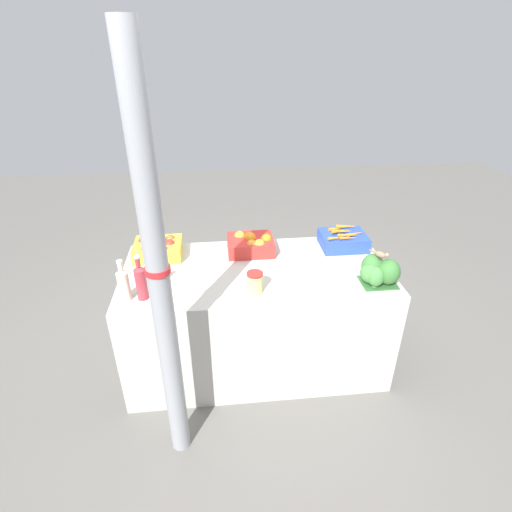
% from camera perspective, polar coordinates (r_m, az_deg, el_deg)
% --- Properties ---
extents(ground_plane, '(10.00, 10.00, 0.00)m').
position_cam_1_polar(ground_plane, '(3.23, -0.00, -14.28)').
color(ground_plane, '#605E59').
extents(market_table, '(1.82, 0.87, 0.81)m').
position_cam_1_polar(market_table, '(2.96, -0.00, -8.57)').
color(market_table, '#B7B2A8').
rests_on(market_table, ground_plane).
extents(support_pole, '(0.12, 0.12, 2.28)m').
position_cam_1_polar(support_pole, '(1.98, -13.52, -4.73)').
color(support_pole, gray).
rests_on(support_pole, ground_plane).
extents(apple_crate, '(0.33, 0.28, 0.14)m').
position_cam_1_polar(apple_crate, '(2.95, -13.83, 1.12)').
color(apple_crate, gold).
rests_on(apple_crate, market_table).
extents(orange_crate, '(0.33, 0.28, 0.14)m').
position_cam_1_polar(orange_crate, '(2.92, -0.77, 1.79)').
color(orange_crate, red).
rests_on(orange_crate, market_table).
extents(carrot_crate, '(0.33, 0.28, 0.14)m').
position_cam_1_polar(carrot_crate, '(3.06, 12.36, 2.30)').
color(carrot_crate, '#2847B7').
rests_on(carrot_crate, market_table).
extents(broccoli_pile, '(0.24, 0.20, 0.19)m').
position_cam_1_polar(broccoli_pile, '(2.65, 17.19, -2.10)').
color(broccoli_pile, '#2D602D').
rests_on(broccoli_pile, market_table).
extents(juice_bottle_cloudy, '(0.07, 0.07, 0.27)m').
position_cam_1_polar(juice_bottle_cloudy, '(2.50, -18.40, -3.75)').
color(juice_bottle_cloudy, beige).
rests_on(juice_bottle_cloudy, market_table).
extents(juice_bottle_ruby, '(0.07, 0.07, 0.29)m').
position_cam_1_polar(juice_bottle_ruby, '(2.47, -16.13, -3.45)').
color(juice_bottle_ruby, '#B2333D').
rests_on(juice_bottle_ruby, market_table).
extents(pickle_jar, '(0.10, 0.10, 0.14)m').
position_cam_1_polar(pickle_jar, '(2.46, -0.17, -3.79)').
color(pickle_jar, '#D1CC75').
rests_on(pickle_jar, market_table).
extents(sparrow_bird, '(0.10, 0.11, 0.05)m').
position_cam_1_polar(sparrow_bird, '(2.58, 17.45, 0.20)').
color(sparrow_bird, '#4C3D2D').
rests_on(sparrow_bird, broccoli_pile).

